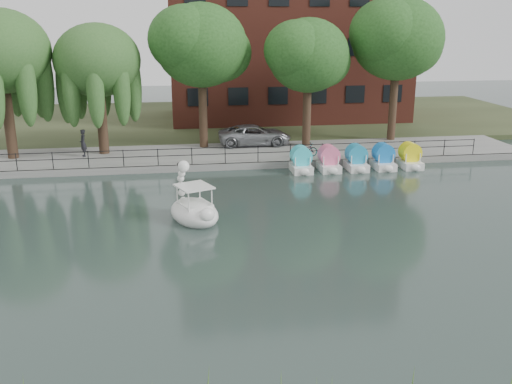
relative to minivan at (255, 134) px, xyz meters
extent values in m
plane|color=#3A4A45|center=(-2.51, -18.08, -1.19)|extent=(120.00, 120.00, 0.00)
cube|color=gray|center=(-2.51, -2.08, -0.99)|extent=(40.00, 6.00, 0.40)
cube|color=gray|center=(-2.51, -5.03, -0.99)|extent=(40.00, 0.25, 0.40)
cube|color=#47512D|center=(-2.51, 11.92, -1.01)|extent=(60.00, 22.00, 0.36)
cylinder|color=black|center=(-2.51, -4.83, 0.16)|extent=(32.00, 0.04, 0.04)
cylinder|color=black|center=(-2.51, -4.83, -0.24)|extent=(32.00, 0.04, 0.04)
cylinder|color=black|center=(-2.51, -4.83, -0.29)|extent=(0.05, 0.05, 1.00)
cube|color=#4C1E16|center=(4.49, 11.92, 8.17)|extent=(20.00, 10.00, 18.00)
cylinder|color=#473323|center=(-15.51, -1.58, 1.31)|extent=(0.60, 0.60, 4.20)
ellipsoid|color=#426E32|center=(-15.51, -1.58, 5.72)|extent=(5.88, 5.88, 5.00)
cylinder|color=#473323|center=(-10.01, -1.08, 1.11)|extent=(0.60, 0.60, 3.80)
ellipsoid|color=#426E32|center=(-10.01, -1.08, 5.10)|extent=(5.32, 5.32, 4.52)
cylinder|color=#473323|center=(-3.51, -0.08, 1.46)|extent=(0.60, 0.60, 4.50)
ellipsoid|color=#38732B|center=(-3.51, -0.08, 5.91)|extent=(6.00, 6.00, 5.10)
cylinder|color=#473323|center=(3.49, -0.58, 1.23)|extent=(0.60, 0.60, 4.05)
ellipsoid|color=#38732B|center=(3.49, -0.58, 5.24)|extent=(5.40, 5.40, 4.59)
cylinder|color=#473323|center=(9.99, 0.42, 1.57)|extent=(0.60, 0.60, 4.72)
ellipsoid|color=#38732B|center=(9.99, 0.42, 6.24)|extent=(6.30, 6.30, 5.36)
imported|color=gray|center=(0.00, 0.00, 0.00)|extent=(2.64, 5.70, 1.58)
imported|color=gray|center=(2.57, -3.98, -0.29)|extent=(0.77, 1.77, 1.00)
imported|color=black|center=(-11.18, -1.86, 0.20)|extent=(0.68, 0.83, 1.98)
ellipsoid|color=white|center=(-4.77, -13.76, -0.86)|extent=(2.91, 3.52, 0.67)
cube|color=white|center=(-4.73, -13.86, -0.52)|extent=(1.65, 1.71, 0.34)
cube|color=white|center=(-4.75, -13.81, 0.41)|extent=(1.87, 1.93, 0.07)
ellipsoid|color=white|center=(-4.28, -14.95, -0.58)|extent=(0.86, 0.78, 0.63)
sphere|color=white|center=(-5.16, -12.83, 1.10)|extent=(0.54, 0.54, 0.54)
cone|color=black|center=(-5.29, -12.50, 1.07)|extent=(0.32, 0.35, 0.22)
cylinder|color=yellow|center=(-5.23, -12.64, 1.08)|extent=(0.31, 0.21, 0.29)
cube|color=white|center=(1.89, -6.15, -0.97)|extent=(1.15, 1.70, 0.44)
cylinder|color=#38D0E0|center=(1.89, -6.05, -0.24)|extent=(0.90, 1.20, 0.90)
cube|color=white|center=(3.59, -6.15, -0.97)|extent=(1.15, 1.70, 0.44)
cylinder|color=pink|center=(3.59, -6.05, -0.24)|extent=(0.90, 1.20, 0.90)
cube|color=white|center=(5.29, -6.15, -0.97)|extent=(1.15, 1.70, 0.44)
cylinder|color=#2293C3|center=(5.29, -6.05, -0.24)|extent=(0.90, 1.20, 0.90)
cube|color=white|center=(6.99, -6.15, -0.97)|extent=(1.15, 1.70, 0.44)
cylinder|color=blue|center=(6.99, -6.05, -0.24)|extent=(0.90, 1.20, 0.90)
cube|color=white|center=(8.69, -6.15, -0.97)|extent=(1.15, 1.70, 0.44)
cylinder|color=yellow|center=(8.69, -6.05, -0.24)|extent=(0.90, 1.20, 0.90)
camera|label=1|loc=(-5.60, -38.20, 7.50)|focal=40.00mm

